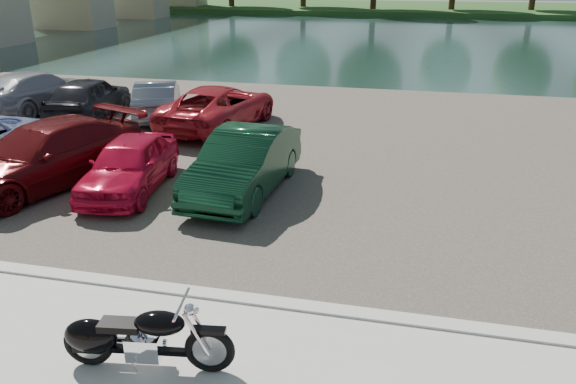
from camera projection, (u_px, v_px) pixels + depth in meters
The scene contains 13 objects.
ground at pixel (164, 381), 7.46m from camera, with size 200.00×200.00×0.00m, color #595447.
kerb at pixel (215, 297), 9.24m from camera, with size 60.00×0.30×0.14m, color #BBB9B0.
parking_lot at pixel (315, 144), 17.40m from camera, with size 60.00×18.00×0.04m, color #3D3831.
river at pixel (383, 39), 43.64m from camera, with size 120.00×40.00×0.00m, color #192E2A.
far_bank at pixel (401, 8), 72.47m from camera, with size 120.00×24.00×0.60m, color #1E4217.
motorcycle at pixel (132, 338), 7.42m from camera, with size 2.32×0.77×1.05m.
car_3 at pixel (45, 155), 13.85m from camera, with size 2.16×5.31×1.54m, color #570C0F.
car_4 at pixel (129, 164), 13.54m from camera, with size 1.56×3.87×1.32m, color red.
car_5 at pixel (244, 163), 13.40m from camera, with size 1.58×4.54×1.49m, color #0E331E.
car_7 at pixel (37, 91), 21.20m from camera, with size 2.10×5.17×1.50m, color #9B9AA2.
car_8 at pixel (89, 97), 20.14m from camera, with size 1.78×4.43×1.51m, color black.
car_9 at pixel (157, 99), 20.25m from camera, with size 1.42×4.06×1.34m, color slate.
car_10 at pixel (219, 107), 18.88m from camera, with size 2.41×5.22×1.45m, color #AE1D29.
Camera 1 is at (2.96, -5.46, 5.11)m, focal length 35.00 mm.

